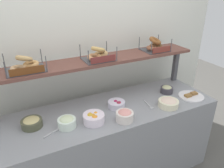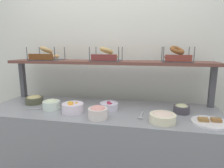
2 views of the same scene
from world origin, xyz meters
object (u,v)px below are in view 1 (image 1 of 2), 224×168
(bowl_hummus, at_px, (32,122))
(bowl_beet_salad, at_px, (117,104))
(bowl_potato_salad, at_px, (168,103))
(bowl_tuna_salad, at_px, (167,89))
(serving_spoon_near_plate, at_px, (150,106))
(bowl_lox_spread, at_px, (125,115))
(bagel_basket_sesame, at_px, (98,55))
(serving_plate_white, at_px, (191,96))
(bowl_scallion_spread, at_px, (67,122))
(bagel_basket_plain, at_px, (25,65))
(bagel_basket_cinnamon_raisin, at_px, (155,46))
(serving_spoon_by_edge, at_px, (56,131))
(bowl_fruit_salad, at_px, (94,118))

(bowl_hummus, relative_size, bowl_beet_salad, 1.06)
(bowl_hummus, relative_size, bowl_potato_salad, 0.89)
(bowl_tuna_salad, height_order, serving_spoon_near_plate, bowl_tuna_salad)
(bowl_lox_spread, height_order, bagel_basket_sesame, bagel_basket_sesame)
(serving_spoon_near_plate, bearing_deg, bowl_lox_spread, -164.37)
(bowl_potato_salad, relative_size, serving_plate_white, 0.76)
(bowl_lox_spread, relative_size, bowl_scallion_spread, 1.02)
(bowl_potato_salad, bearing_deg, serving_plate_white, 7.23)
(serving_plate_white, height_order, bagel_basket_plain, bagel_basket_plain)
(serving_spoon_near_plate, relative_size, bagel_basket_sesame, 0.59)
(bowl_scallion_spread, bearing_deg, bowl_hummus, 152.94)
(bowl_tuna_salad, relative_size, bowl_beet_salad, 0.82)
(bowl_tuna_salad, height_order, bowl_beet_salad, bowl_tuna_salad)
(bowl_tuna_salad, height_order, bagel_basket_sesame, bagel_basket_sesame)
(bowl_hummus, distance_m, bagel_basket_cinnamon_raisin, 1.48)
(serving_spoon_near_plate, distance_m, bagel_basket_sesame, 0.72)
(serving_plate_white, distance_m, serving_spoon_by_edge, 1.44)
(serving_plate_white, relative_size, serving_spoon_by_edge, 1.54)
(serving_spoon_by_edge, bearing_deg, serving_plate_white, -2.04)
(bowl_fruit_salad, height_order, serving_spoon_near_plate, bowl_fruit_salad)
(bowl_fruit_salad, relative_size, serving_spoon_near_plate, 1.08)
(bowl_scallion_spread, bearing_deg, bowl_beet_salad, 10.62)
(bowl_fruit_salad, height_order, bagel_basket_plain, bagel_basket_plain)
(serving_spoon_by_edge, distance_m, bagel_basket_plain, 0.61)
(bowl_tuna_salad, distance_m, serving_plate_white, 0.26)
(serving_plate_white, bearing_deg, bowl_beet_salad, 168.27)
(serving_spoon_by_edge, bearing_deg, bowl_scallion_spread, 10.53)
(serving_plate_white, bearing_deg, bagel_basket_cinnamon_raisin, 116.65)
(bowl_scallion_spread, height_order, bowl_beet_salad, bowl_scallion_spread)
(bowl_tuna_salad, relative_size, bagel_basket_sesame, 0.46)
(bowl_fruit_salad, bearing_deg, bagel_basket_cinnamon_raisin, 23.50)
(bowl_lox_spread, distance_m, bowl_tuna_salad, 0.73)
(bowl_tuna_salad, xyz_separation_m, serving_plate_white, (0.17, -0.20, -0.03))
(bowl_beet_salad, height_order, serving_plate_white, bowl_beet_salad)
(bowl_hummus, distance_m, bowl_scallion_spread, 0.30)
(bowl_hummus, xyz_separation_m, bagel_basket_plain, (0.04, 0.21, 0.44))
(bowl_potato_salad, distance_m, bagel_basket_plain, 1.37)
(serving_spoon_by_edge, bearing_deg, bagel_basket_plain, 108.20)
(bagel_basket_plain, bearing_deg, serving_plate_white, -15.09)
(bowl_tuna_salad, bearing_deg, serving_spoon_by_edge, -173.44)
(serving_plate_white, xyz_separation_m, bagel_basket_plain, (-1.56, 0.42, 0.47))
(bowl_tuna_salad, distance_m, bowl_fruit_salad, 0.95)
(serving_spoon_by_edge, height_order, bagel_basket_cinnamon_raisin, bagel_basket_cinnamon_raisin)
(serving_plate_white, distance_m, bagel_basket_cinnamon_raisin, 0.67)
(bowl_scallion_spread, height_order, bagel_basket_cinnamon_raisin, bagel_basket_cinnamon_raisin)
(bagel_basket_cinnamon_raisin, bearing_deg, bowl_beet_salad, -157.13)
(serving_plate_white, height_order, bagel_basket_cinnamon_raisin, bagel_basket_cinnamon_raisin)
(serving_spoon_near_plate, bearing_deg, bowl_scallion_spread, 177.23)
(serving_spoon_by_edge, distance_m, bagel_basket_sesame, 0.81)
(bowl_lox_spread, relative_size, serving_spoon_by_edge, 0.92)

